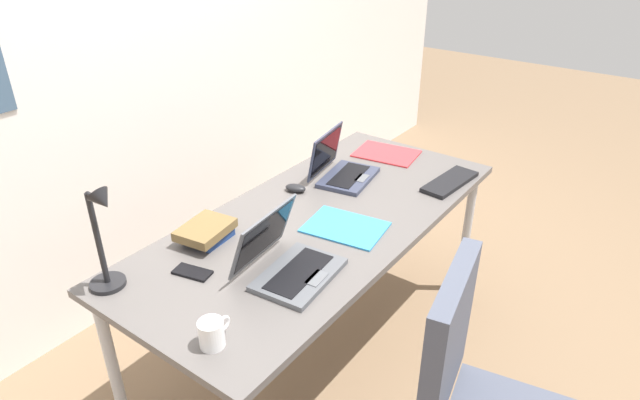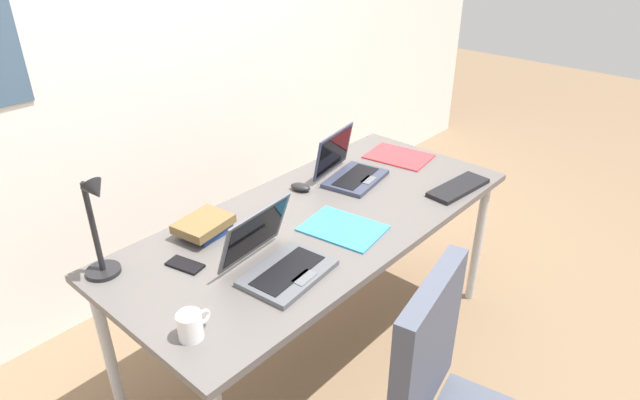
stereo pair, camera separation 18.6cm
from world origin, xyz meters
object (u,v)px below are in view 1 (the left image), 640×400
paper_folder_far_corner (345,227)px  coffee_mug (212,333)px  laptop_back_left (288,262)px  external_keyboard (450,182)px  desk_lamp (103,240)px  paper_folder_front_left (386,154)px  cell_phone (192,272)px  laptop_back_right (341,169)px  book_stack (207,232)px  computer_mouse (296,188)px

paper_folder_far_corner → coffee_mug: (-0.78, -0.05, 0.04)m
laptop_back_left → external_keyboard: (0.99, -0.16, -0.04)m
desk_lamp → paper_folder_front_left: 1.55m
desk_lamp → paper_folder_far_corner: size_ratio=1.29×
desk_lamp → coffee_mug: (0.01, -0.46, -0.15)m
cell_phone → paper_folder_front_left: (1.31, -0.03, -0.00)m
external_keyboard → paper_folder_far_corner: size_ratio=1.06×
laptop_back_left → coffee_mug: 0.41m
paper_folder_front_left → coffee_mug: size_ratio=2.74×
external_keyboard → cell_phone: (-1.19, 0.43, -0.01)m
desk_lamp → cell_phone: bearing=-34.3°
laptop_back_right → external_keyboard: (0.25, -0.44, -0.04)m
desk_lamp → book_stack: bearing=-4.0°
computer_mouse → coffee_mug: bearing=-171.6°
laptop_back_right → cell_phone: laptop_back_right is taller
desk_lamp → laptop_back_right: (1.16, -0.14, -0.15)m
laptop_back_left → paper_folder_front_left: 1.13m
paper_folder_front_left → computer_mouse: bearing=168.6°
paper_folder_front_left → paper_folder_far_corner: bearing=-162.2°
book_stack → coffee_mug: (-0.39, -0.44, 0.01)m
computer_mouse → laptop_back_left: bearing=-159.9°
desk_lamp → external_keyboard: bearing=-22.5°
paper_folder_far_corner → coffee_mug: bearing=-176.0°
paper_folder_front_left → desk_lamp: bearing=173.5°
desk_lamp → coffee_mug: 0.49m
desk_lamp → book_stack: desk_lamp is taller
paper_folder_front_left → paper_folder_far_corner: (-0.73, -0.24, 0.00)m
paper_folder_front_left → paper_folder_far_corner: size_ratio=1.00×
computer_mouse → paper_folder_far_corner: (-0.13, -0.36, -0.01)m
laptop_back_right → paper_folder_front_left: 0.37m
desk_lamp → coffee_mug: size_ratio=3.54×
paper_folder_front_left → laptop_back_right: bearing=174.8°
laptop_back_right → coffee_mug: 1.19m
computer_mouse → paper_folder_front_left: (0.60, -0.12, -0.01)m
laptop_back_left → computer_mouse: bearing=36.2°
desk_lamp → computer_mouse: size_ratio=4.17×
book_stack → paper_folder_front_left: bearing=-7.4°
cell_phone → laptop_back_left: bearing=-66.8°
laptop_back_right → paper_folder_far_corner: laptop_back_right is taller
paper_folder_far_corner → paper_folder_front_left: bearing=17.8°
external_keyboard → book_stack: bearing=156.8°
computer_mouse → paper_folder_front_left: 0.62m
external_keyboard → coffee_mug: coffee_mug is taller
laptop_back_right → paper_folder_far_corner: 0.46m
desk_lamp → cell_phone: (0.22, -0.15, -0.19)m
computer_mouse → paper_folder_far_corner: size_ratio=0.31×
paper_folder_far_corner → desk_lamp: bearing=152.6°
paper_folder_far_corner → laptop_back_right: bearing=36.3°
book_stack → paper_folder_far_corner: (0.39, -0.38, -0.03)m
desk_lamp → laptop_back_left: desk_lamp is taller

